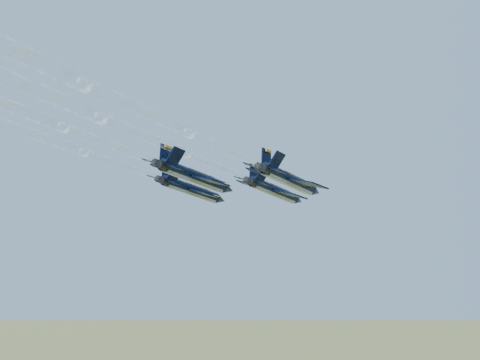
% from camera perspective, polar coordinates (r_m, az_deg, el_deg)
% --- Properties ---
extents(jet_lead, '(11.89, 16.71, 4.85)m').
position_cam_1_polar(jet_lead, '(97.19, 3.37, -1.03)').
color(jet_lead, black).
extents(jet_left, '(11.89, 16.71, 4.85)m').
position_cam_1_polar(jet_left, '(96.20, -4.51, -0.95)').
color(jet_left, black).
extents(jet_right, '(11.89, 16.71, 4.85)m').
position_cam_1_polar(jet_right, '(84.75, 4.81, 0.00)').
color(jet_right, black).
extents(jet_slot, '(11.89, 16.71, 4.85)m').
position_cam_1_polar(jet_slot, '(81.83, -4.21, 0.28)').
color(jet_slot, black).
extents(smoke_trail_lead, '(27.19, 56.52, 2.59)m').
position_cam_1_polar(smoke_trail_lead, '(63.01, -20.31, 3.27)').
color(smoke_trail_lead, white).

